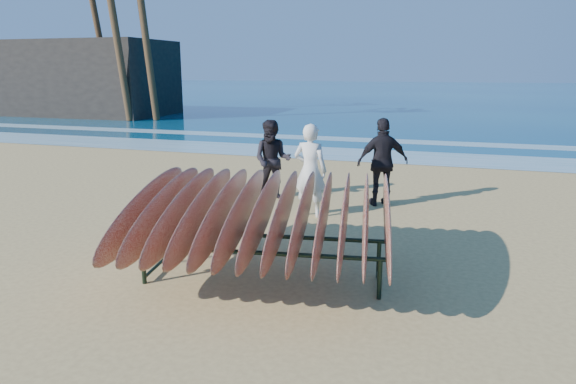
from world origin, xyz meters
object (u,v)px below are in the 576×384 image
person_white (310,171)px  building (87,78)px  person_dark_b (383,162)px  person_dark_a (272,160)px  surfboard_rack (262,215)px

person_white → building: bearing=-38.1°
person_dark_b → building: (-19.19, 15.64, 1.23)m
person_white → building: building is taller
person_white → person_dark_a: bearing=-37.5°
person_dark_a → person_dark_b: bearing=-2.2°
building → person_dark_b: bearing=-39.2°
person_dark_b → building: bearing=-63.8°
person_dark_a → person_dark_b: person_dark_b is taller
person_white → person_dark_a: size_ratio=1.04×
person_white → person_dark_b: 1.66m
surfboard_rack → building: (-18.22, 19.91, 1.22)m
person_dark_a → person_dark_b: size_ratio=0.95×
surfboard_rack → person_dark_b: size_ratio=2.04×
person_dark_b → person_white: bearing=20.6°
person_white → person_dark_a: 1.45m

